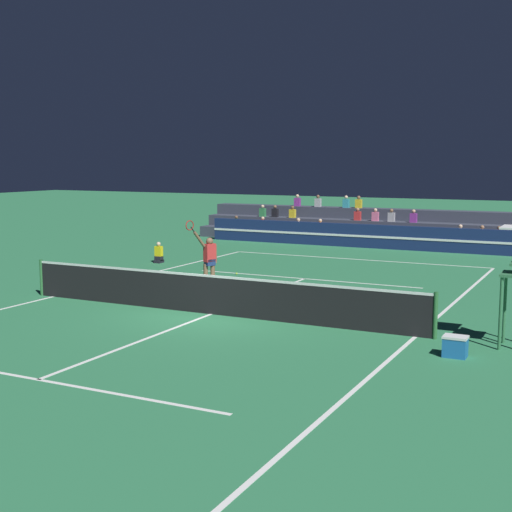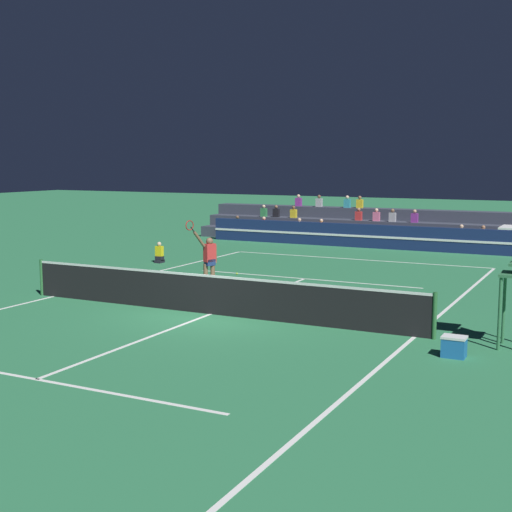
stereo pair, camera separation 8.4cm
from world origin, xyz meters
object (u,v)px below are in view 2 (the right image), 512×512
at_px(tennis_player, 209,261).
at_px(tennis_ball, 237,274).
at_px(equipment_cooler, 454,346).
at_px(ball_kid_courtside, 159,255).

height_order(tennis_player, tennis_ball, tennis_player).
bearing_deg(equipment_cooler, tennis_ball, 140.86).
xyz_separation_m(ball_kid_courtside, tennis_player, (5.06, -4.65, 0.65)).
distance_m(tennis_ball, equipment_cooler, 11.88).
xyz_separation_m(tennis_player, equipment_cooler, (8.34, -4.07, -0.76)).
xyz_separation_m(ball_kid_courtside, equipment_cooler, (13.40, -8.71, -0.10)).
bearing_deg(ball_kid_courtside, tennis_player, -42.54).
bearing_deg(ball_kid_courtside, tennis_ball, -16.16).
height_order(tennis_player, equipment_cooler, tennis_player).
bearing_deg(tennis_ball, equipment_cooler, -39.14).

